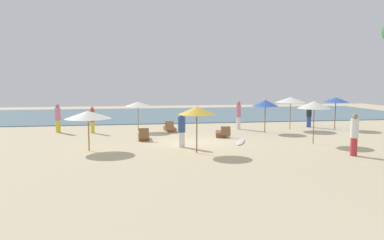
{
  "coord_description": "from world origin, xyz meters",
  "views": [
    {
      "loc": [
        -3.55,
        -20.94,
        3.53
      ],
      "look_at": [
        0.14,
        1.5,
        1.1
      ],
      "focal_mm": 36.03,
      "sensor_mm": 36.0,
      "label": 1
    }
  ],
  "objects_px": {
    "lounger_1": "(170,129)",
    "surfboard": "(241,142)",
    "person_0": "(58,118)",
    "lounger_2": "(221,134)",
    "umbrella_3": "(291,100)",
    "umbrella_1": "(265,103)",
    "umbrella_5": "(336,100)",
    "umbrella_4": "(197,111)",
    "lounger_0": "(144,137)",
    "person_2": "(309,115)",
    "umbrella_2": "(88,115)",
    "person_5": "(354,135)",
    "person_3": "(182,130)",
    "umbrella_6": "(314,105)",
    "person_4": "(92,120)",
    "person_1": "(239,115)",
    "umbrella_0": "(138,104)"
  },
  "relations": [
    {
      "from": "lounger_1",
      "to": "surfboard",
      "type": "xyz_separation_m",
      "value": [
        3.43,
        -5.2,
        -0.14
      ]
    },
    {
      "from": "person_0",
      "to": "surfboard",
      "type": "height_order",
      "value": "person_0"
    },
    {
      "from": "lounger_2",
      "to": "umbrella_3",
      "type": "bearing_deg",
      "value": 23.35
    },
    {
      "from": "umbrella_1",
      "to": "umbrella_5",
      "type": "distance_m",
      "value": 5.56
    },
    {
      "from": "lounger_1",
      "to": "person_0",
      "type": "height_order",
      "value": "person_0"
    },
    {
      "from": "umbrella_4",
      "to": "lounger_1",
      "type": "distance_m",
      "value": 8.08
    },
    {
      "from": "lounger_0",
      "to": "person_2",
      "type": "xyz_separation_m",
      "value": [
        12.23,
        3.93,
        0.73
      ]
    },
    {
      "from": "umbrella_4",
      "to": "person_0",
      "type": "relative_size",
      "value": 1.19
    },
    {
      "from": "umbrella_4",
      "to": "lounger_2",
      "type": "height_order",
      "value": "umbrella_4"
    },
    {
      "from": "umbrella_2",
      "to": "lounger_2",
      "type": "distance_m",
      "value": 8.54
    },
    {
      "from": "surfboard",
      "to": "lounger_2",
      "type": "bearing_deg",
      "value": 102.73
    },
    {
      "from": "umbrella_3",
      "to": "person_5",
      "type": "distance_m",
      "value": 9.38
    },
    {
      "from": "umbrella_2",
      "to": "umbrella_4",
      "type": "distance_m",
      "value": 5.35
    },
    {
      "from": "lounger_2",
      "to": "person_3",
      "type": "bearing_deg",
      "value": -131.21
    },
    {
      "from": "umbrella_4",
      "to": "surfboard",
      "type": "distance_m",
      "value": 4.45
    },
    {
      "from": "umbrella_5",
      "to": "lounger_1",
      "type": "distance_m",
      "value": 11.84
    },
    {
      "from": "umbrella_1",
      "to": "person_2",
      "type": "xyz_separation_m",
      "value": [
        4.16,
        2.14,
        -1.04
      ]
    },
    {
      "from": "umbrella_6",
      "to": "person_5",
      "type": "xyz_separation_m",
      "value": [
        0.28,
        -3.4,
        -1.15
      ]
    },
    {
      "from": "umbrella_1",
      "to": "person_0",
      "type": "relative_size",
      "value": 1.15
    },
    {
      "from": "person_4",
      "to": "umbrella_3",
      "type": "bearing_deg",
      "value": -1.86
    },
    {
      "from": "umbrella_1",
      "to": "person_1",
      "type": "relative_size",
      "value": 1.1
    },
    {
      "from": "person_3",
      "to": "person_2",
      "type": "bearing_deg",
      "value": 33.1
    },
    {
      "from": "person_3",
      "to": "surfboard",
      "type": "xyz_separation_m",
      "value": [
        3.46,
        0.96,
        -0.87
      ]
    },
    {
      "from": "umbrella_6",
      "to": "person_0",
      "type": "relative_size",
      "value": 1.25
    },
    {
      "from": "umbrella_6",
      "to": "surfboard",
      "type": "relative_size",
      "value": 1.04
    },
    {
      "from": "umbrella_0",
      "to": "lounger_2",
      "type": "height_order",
      "value": "umbrella_0"
    },
    {
      "from": "umbrella_4",
      "to": "person_0",
      "type": "height_order",
      "value": "umbrella_4"
    },
    {
      "from": "umbrella_6",
      "to": "person_1",
      "type": "relative_size",
      "value": 1.19
    },
    {
      "from": "lounger_1",
      "to": "umbrella_5",
      "type": "bearing_deg",
      "value": -3.49
    },
    {
      "from": "umbrella_3",
      "to": "person_1",
      "type": "bearing_deg",
      "value": 167.38
    },
    {
      "from": "umbrella_5",
      "to": "person_5",
      "type": "bearing_deg",
      "value": -114.92
    },
    {
      "from": "umbrella_3",
      "to": "person_5",
      "type": "relative_size",
      "value": 1.18
    },
    {
      "from": "person_5",
      "to": "lounger_0",
      "type": "bearing_deg",
      "value": 145.81
    },
    {
      "from": "person_5",
      "to": "umbrella_5",
      "type": "bearing_deg",
      "value": 65.08
    },
    {
      "from": "person_2",
      "to": "surfboard",
      "type": "height_order",
      "value": "person_2"
    },
    {
      "from": "umbrella_2",
      "to": "person_5",
      "type": "xyz_separation_m",
      "value": [
        12.17,
        -3.28,
        -0.8
      ]
    },
    {
      "from": "lounger_0",
      "to": "lounger_2",
      "type": "relative_size",
      "value": 0.92
    },
    {
      "from": "umbrella_4",
      "to": "surfboard",
      "type": "xyz_separation_m",
      "value": [
        2.96,
        2.65,
        -2.0
      ]
    },
    {
      "from": "umbrella_4",
      "to": "person_4",
      "type": "xyz_separation_m",
      "value": [
        -5.55,
        7.85,
        -1.15
      ]
    },
    {
      "from": "umbrella_6",
      "to": "person_1",
      "type": "bearing_deg",
      "value": 109.03
    },
    {
      "from": "person_0",
      "to": "person_4",
      "type": "distance_m",
      "value": 2.37
    },
    {
      "from": "umbrella_0",
      "to": "person_1",
      "type": "relative_size",
      "value": 1.02
    },
    {
      "from": "umbrella_4",
      "to": "umbrella_6",
      "type": "bearing_deg",
      "value": 12.9
    },
    {
      "from": "person_0",
      "to": "person_4",
      "type": "bearing_deg",
      "value": -16.17
    },
    {
      "from": "umbrella_0",
      "to": "lounger_2",
      "type": "relative_size",
      "value": 1.12
    },
    {
      "from": "umbrella_3",
      "to": "umbrella_6",
      "type": "relative_size",
      "value": 0.98
    },
    {
      "from": "lounger_0",
      "to": "person_0",
      "type": "xyz_separation_m",
      "value": [
        -5.47,
        3.99,
        0.78
      ]
    },
    {
      "from": "person_3",
      "to": "person_5",
      "type": "xyz_separation_m",
      "value": [
        7.52,
        -3.54,
        0.08
      ]
    },
    {
      "from": "person_1",
      "to": "person_3",
      "type": "distance_m",
      "value": 8.17
    },
    {
      "from": "umbrella_5",
      "to": "lounger_2",
      "type": "relative_size",
      "value": 1.25
    }
  ]
}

